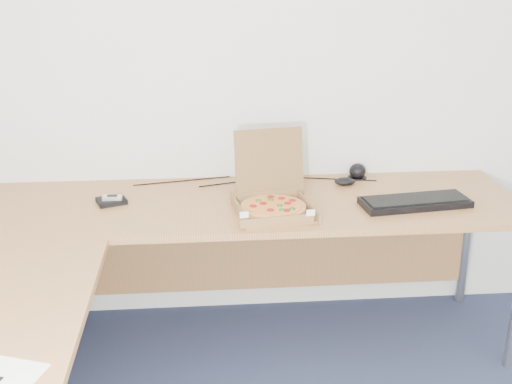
{
  "coord_description": "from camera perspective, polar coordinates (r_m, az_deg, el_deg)",
  "views": [
    {
      "loc": [
        -0.67,
        -1.29,
        1.78
      ],
      "look_at": [
        -0.45,
        1.28,
        0.82
      ],
      "focal_mm": 45.15,
      "sensor_mm": 36.0,
      "label": 1
    }
  ],
  "objects": [
    {
      "name": "room_shell",
      "position": [
        1.54,
        21.15,
        -1.08
      ],
      "size": [
        3.5,
        3.5,
        2.5
      ],
      "primitive_type": null,
      "color": "white",
      "rests_on": "ground"
    },
    {
      "name": "desk",
      "position": [
        2.51,
        -7.98,
        -5.25
      ],
      "size": [
        2.5,
        2.2,
        0.73
      ],
      "color": "#B07641",
      "rests_on": "ground"
    },
    {
      "name": "pizza_box",
      "position": [
        2.77,
        1.51,
        -0.96
      ],
      "size": [
        0.31,
        0.36,
        0.32
      ],
      "rotation": [
        0.0,
        0.0,
        0.15
      ],
      "color": "olive",
      "rests_on": "desk"
    },
    {
      "name": "drinking_glass",
      "position": [
        3.07,
        2.65,
        1.73
      ],
      "size": [
        0.07,
        0.07,
        0.13
      ],
      "primitive_type": "cylinder",
      "color": "white",
      "rests_on": "desk"
    },
    {
      "name": "keyboard",
      "position": [
        2.93,
        13.9,
        -0.89
      ],
      "size": [
        0.5,
        0.23,
        0.03
      ],
      "primitive_type": "cube",
      "rotation": [
        0.0,
        0.0,
        0.13
      ],
      "color": "black",
      "rests_on": "desk"
    },
    {
      "name": "mouse",
      "position": [
        3.12,
        7.87,
        0.94
      ],
      "size": [
        0.12,
        0.1,
        0.04
      ],
      "primitive_type": "ellipsoid",
      "rotation": [
        0.0,
        0.0,
        -0.38
      ],
      "color": "black",
      "rests_on": "desk"
    },
    {
      "name": "wallet",
      "position": [
        2.94,
        -12.68,
        -0.77
      ],
      "size": [
        0.15,
        0.14,
        0.02
      ],
      "primitive_type": "cube",
      "rotation": [
        0.0,
        0.0,
        0.37
      ],
      "color": "black",
      "rests_on": "desk"
    },
    {
      "name": "phone",
      "position": [
        2.93,
        -12.6,
        -0.48
      ],
      "size": [
        0.09,
        0.05,
        0.02
      ],
      "primitive_type": "cube",
      "rotation": [
        0.0,
        0.0,
        -0.0
      ],
      "color": "#B2B5BA",
      "rests_on": "wallet"
    },
    {
      "name": "dome_speaker",
      "position": [
        3.22,
        8.98,
        1.91
      ],
      "size": [
        0.09,
        0.09,
        0.08
      ],
      "primitive_type": "ellipsoid",
      "color": "black",
      "rests_on": "desk"
    },
    {
      "name": "cable_bundle",
      "position": [
        3.15,
        -0.5,
        1.05
      ],
      "size": [
        0.57,
        0.12,
        0.01
      ],
      "primitive_type": null,
      "rotation": [
        0.0,
        0.0,
        0.14
      ],
      "color": "black",
      "rests_on": "desk"
    }
  ]
}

